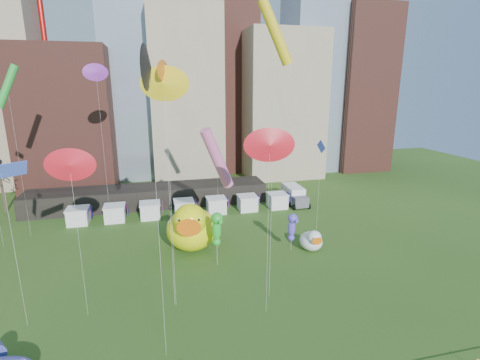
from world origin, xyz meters
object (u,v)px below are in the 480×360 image
object	(u,v)px
small_duck	(312,240)
box_truck	(294,195)
big_duck	(191,227)
seahorse_green	(217,227)
seahorse_purple	(292,225)

from	to	relation	value
small_duck	box_truck	xyz separation A→B (m)	(4.74, 17.36, 0.17)
big_duck	seahorse_green	xyz separation A→B (m)	(2.28, -4.57, 1.65)
seahorse_green	seahorse_purple	world-z (taller)	seahorse_green
small_duck	seahorse_green	size ratio (longest dim) A/B	0.61
seahorse_green	small_duck	bearing A→B (deg)	-8.49
box_truck	big_duck	bearing A→B (deg)	-143.44
box_truck	small_duck	bearing A→B (deg)	-105.07
big_duck	box_truck	xyz separation A→B (m)	(18.66, 13.74, -1.44)
small_duck	seahorse_green	xyz separation A→B (m)	(-11.64, -0.95, 3.27)
box_truck	seahorse_green	bearing A→B (deg)	-131.62
big_duck	box_truck	world-z (taller)	big_duck
small_duck	box_truck	size ratio (longest dim) A/B	0.56
big_duck	seahorse_purple	bearing A→B (deg)	-5.21
small_duck	seahorse_green	distance (m)	12.13
seahorse_purple	big_duck	bearing A→B (deg)	153.02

